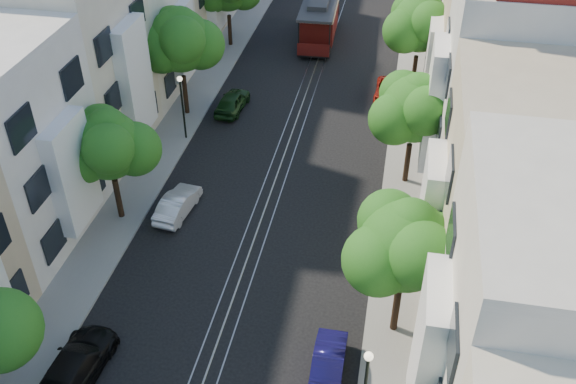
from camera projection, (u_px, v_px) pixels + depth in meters
The scene contains 22 objects.
ground at pixel (303, 102), 43.47m from camera, with size 200.00×200.00×0.00m, color black.
sidewalk_east at pixel (411, 111), 42.34m from camera, with size 2.50×80.00×0.12m, color gray.
sidewalk_west at pixel (200, 92), 44.53m from camera, with size 2.50×80.00×0.12m, color gray.
rail_left at pixel (295, 101), 43.55m from camera, with size 0.06×80.00×0.02m, color gray.
rail_slot at pixel (303, 102), 43.47m from camera, with size 0.06×80.00×0.02m, color gray.
rail_right at pixel (311, 103), 43.39m from camera, with size 0.06×80.00×0.02m, color gray.
lane_line at pixel (303, 102), 43.47m from camera, with size 0.08×80.00×0.01m, color tan.
townhouses_east at pixel (498, 45), 38.51m from camera, with size 7.75×72.00×12.00m.
townhouses_west at pixel (126, 18), 42.15m from camera, with size 7.75×72.00×11.76m.
tree_e_b at pixel (407, 247), 24.59m from camera, with size 4.93×4.08×6.68m.
tree_e_c at pixel (415, 111), 33.31m from camera, with size 4.84×3.99×6.52m.
tree_e_d at pixel (421, 25), 41.80m from camera, with size 5.01×4.16×6.85m.
tree_w_b at pixel (109, 147), 30.89m from camera, with size 4.72×3.87×6.27m.
tree_w_c at pixel (181, 42), 39.14m from camera, with size 5.13×4.28×7.09m.
lamp_east at pixel (366, 380), 21.96m from camera, with size 0.32×0.32×4.16m.
lamp_west at pixel (182, 98), 38.00m from camera, with size 0.32×0.32×4.16m.
cable_car at pixel (320, 16), 50.69m from camera, with size 2.98×8.53×3.24m.
parked_car_e_mid at pixel (328, 367), 25.16m from camera, with size 1.23×3.53×1.16m, color #110D44.
parked_car_e_far at pixel (388, 91), 43.63m from camera, with size 1.77×3.84×1.07m, color maroon.
parked_car_w_near at pixel (75, 367), 25.04m from camera, with size 1.91×4.70×1.36m, color black.
parked_car_w_mid at pixel (178, 204), 33.52m from camera, with size 1.26×3.60×1.19m, color silver.
parked_car_w_far at pixel (232, 101), 42.22m from camera, with size 1.53×3.81×1.30m, color #163615.
Camera 1 is at (6.26, -9.95, 21.18)m, focal length 40.00 mm.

